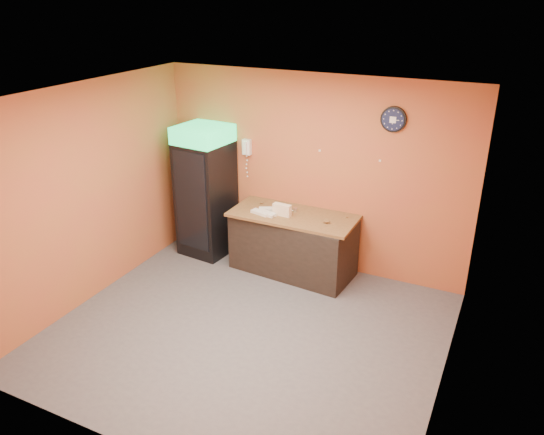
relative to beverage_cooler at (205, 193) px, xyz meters
The scene contains 15 objects.
floor 2.45m from the beverage_cooler, 45.67° to the right, with size 4.50×4.50×0.00m, color #47474C.
back_wall 1.67m from the beverage_cooler, 14.12° to the left, with size 4.50×0.02×2.80m, color #A9622F.
left_wall 1.80m from the beverage_cooler, 113.01° to the right, with size 0.02×4.00×2.80m, color #A9622F.
right_wall 4.16m from the beverage_cooler, 22.81° to the right, with size 0.02×4.00×2.80m, color #A9622F.
ceiling 2.89m from the beverage_cooler, 45.67° to the right, with size 4.50×4.00×0.02m, color white.
beverage_cooler is the anchor object (origin of this frame).
prep_counter 1.55m from the beverage_cooler, ahead, with size 1.72×0.77×0.86m, color black.
wall_clock 2.98m from the beverage_cooler, ahead, with size 0.33×0.06×0.33m.
wall_phone 0.95m from the beverage_cooler, 31.93° to the left, with size 0.12×0.11×0.23m.
butcher_paper 1.46m from the beverage_cooler, ahead, with size 1.77×0.83×0.04m, color brown.
sub_roll_stack 1.33m from the beverage_cooler, ahead, with size 0.26×0.11×0.16m.
wrapped_sandwich_left 1.05m from the beverage_cooler, ahead, with size 0.28×0.11×0.04m, color silver.
wrapped_sandwich_mid 1.14m from the beverage_cooler, ahead, with size 0.28×0.11×0.04m, color silver.
wrapped_sandwich_right 1.08m from the beverage_cooler, ahead, with size 0.27×0.11×0.04m, color silver.
kitchen_tool 1.44m from the beverage_cooler, ahead, with size 0.06×0.06×0.06m, color silver.
Camera 1 is at (2.58, -4.65, 3.81)m, focal length 35.00 mm.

